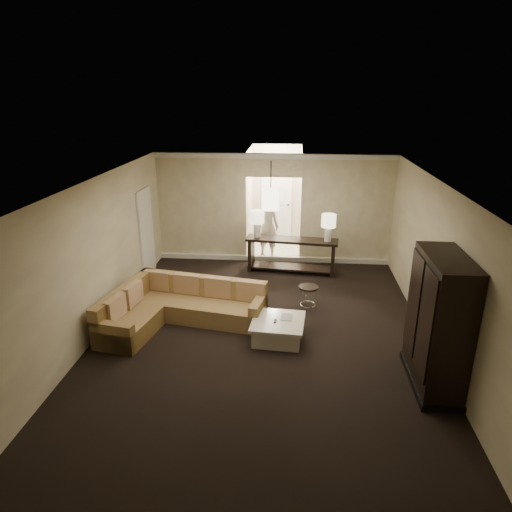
# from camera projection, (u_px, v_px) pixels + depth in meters

# --- Properties ---
(ground) EXTENTS (8.00, 8.00, 0.00)m
(ground) POSITION_uv_depth(u_px,v_px,m) (261.00, 336.00, 8.38)
(ground) COLOR black
(ground) RESTS_ON ground
(wall_back) EXTENTS (6.00, 0.04, 2.80)m
(wall_back) POSITION_uv_depth(u_px,v_px,m) (273.00, 209.00, 11.64)
(wall_back) COLOR beige
(wall_back) RESTS_ON ground
(wall_front) EXTENTS (6.00, 0.04, 2.80)m
(wall_front) POSITION_uv_depth(u_px,v_px,m) (229.00, 422.00, 4.15)
(wall_front) COLOR beige
(wall_front) RESTS_ON ground
(wall_left) EXTENTS (0.04, 8.00, 2.80)m
(wall_left) POSITION_uv_depth(u_px,v_px,m) (94.00, 259.00, 8.14)
(wall_left) COLOR beige
(wall_left) RESTS_ON ground
(wall_right) EXTENTS (0.04, 8.00, 2.80)m
(wall_right) POSITION_uv_depth(u_px,v_px,m) (439.00, 270.00, 7.66)
(wall_right) COLOR beige
(wall_right) RESTS_ON ground
(ceiling) EXTENTS (6.00, 8.00, 0.02)m
(ceiling) POSITION_uv_depth(u_px,v_px,m) (262.00, 184.00, 7.42)
(ceiling) COLOR white
(ceiling) RESTS_ON wall_back
(crown_molding) EXTENTS (6.00, 0.10, 0.12)m
(crown_molding) POSITION_uv_depth(u_px,v_px,m) (274.00, 156.00, 11.14)
(crown_molding) COLOR white
(crown_molding) RESTS_ON wall_back
(baseboard) EXTENTS (6.00, 0.10, 0.12)m
(baseboard) POSITION_uv_depth(u_px,v_px,m) (273.00, 258.00, 12.06)
(baseboard) COLOR white
(baseboard) RESTS_ON ground
(side_door) EXTENTS (0.05, 0.90, 2.10)m
(side_door) POSITION_uv_depth(u_px,v_px,m) (146.00, 232.00, 10.88)
(side_door) COLOR white
(side_door) RESTS_ON ground
(foyer) EXTENTS (1.44, 2.02, 2.80)m
(foyer) POSITION_uv_depth(u_px,v_px,m) (276.00, 201.00, 12.93)
(foyer) COLOR white
(foyer) RESTS_ON ground
(sectional_sofa) EXTENTS (2.97, 2.22, 0.79)m
(sectional_sofa) POSITION_uv_depth(u_px,v_px,m) (177.00, 308.00, 8.76)
(sectional_sofa) COLOR brown
(sectional_sofa) RESTS_ON ground
(coffee_table) EXTENTS (0.99, 0.99, 0.39)m
(coffee_table) POSITION_uv_depth(u_px,v_px,m) (278.00, 329.00, 8.21)
(coffee_table) COLOR silver
(coffee_table) RESTS_ON ground
(console_table) EXTENTS (2.26, 0.75, 0.86)m
(console_table) POSITION_uv_depth(u_px,v_px,m) (292.00, 252.00, 11.16)
(console_table) COLOR black
(console_table) RESTS_ON ground
(armoire) EXTENTS (0.62, 1.44, 2.07)m
(armoire) POSITION_uv_depth(u_px,v_px,m) (438.00, 326.00, 6.69)
(armoire) COLOR black
(armoire) RESTS_ON ground
(drink_table) EXTENTS (0.39, 0.39, 0.49)m
(drink_table) POSITION_uv_depth(u_px,v_px,m) (308.00, 293.00, 9.31)
(drink_table) COLOR black
(drink_table) RESTS_ON ground
(table_lamp_left) EXTENTS (0.34, 0.34, 0.66)m
(table_lamp_left) POSITION_uv_depth(u_px,v_px,m) (257.00, 220.00, 11.05)
(table_lamp_left) COLOR white
(table_lamp_left) RESTS_ON console_table
(table_lamp_right) EXTENTS (0.34, 0.34, 0.66)m
(table_lamp_right) POSITION_uv_depth(u_px,v_px,m) (329.00, 223.00, 10.73)
(table_lamp_right) COLOR white
(table_lamp_right) RESTS_ON console_table
(pendant_light) EXTENTS (0.38, 0.38, 1.09)m
(pendant_light) POSITION_uv_depth(u_px,v_px,m) (271.00, 199.00, 10.24)
(pendant_light) COLOR black
(pendant_light) RESTS_ON ceiling
(person) EXTENTS (0.78, 0.64, 1.87)m
(person) POSITION_uv_depth(u_px,v_px,m) (268.00, 223.00, 12.10)
(person) COLOR beige
(person) RESTS_ON ground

